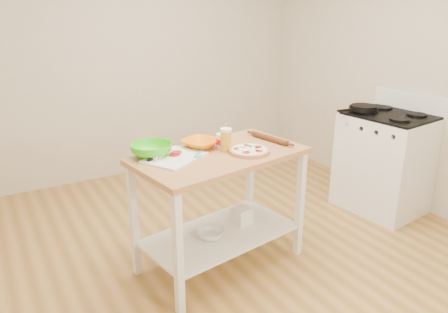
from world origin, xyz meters
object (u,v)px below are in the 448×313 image
shelf_bin (242,215)px  shelf_glass_bowl (211,234)px  skillet (363,108)px  pizza (249,150)px  spatula (199,154)px  knife (157,156)px  beer_pint (226,140)px  green_bowl (151,150)px  gas_stove (385,162)px  yogurt_tub (222,141)px  prep_island (220,186)px  rolling_pin (270,139)px  cutting_board (174,157)px  orange_bowl (201,144)px

shelf_bin → shelf_glass_bowl: bearing=-165.3°
skillet → shelf_glass_bowl: bearing=-162.7°
pizza → spatula: pizza is taller
pizza → knife: bearing=161.6°
pizza → shelf_bin: 0.61m
shelf_glass_bowl → skillet: bearing=9.2°
beer_pint → green_bowl: bearing=162.6°
gas_stove → yogurt_tub: gas_stove is taller
prep_island → beer_pint: (0.07, 0.03, 0.33)m
skillet → beer_pint: beer_pint is taller
skillet → green_bowl: bearing=-170.0°
beer_pint → yogurt_tub: (0.01, 0.07, -0.03)m
knife → shelf_glass_bowl: 0.72m
prep_island → skillet: 1.73m
spatula → beer_pint: size_ratio=0.75×
skillet → green_bowl: same height
beer_pint → rolling_pin: 0.41m
green_bowl → rolling_pin: (0.91, -0.13, -0.02)m
cutting_board → orange_bowl: orange_bowl is taller
orange_bowl → green_bowl: green_bowl is taller
spatula → green_bowl: 0.33m
prep_island → spatula: spatula is taller
orange_bowl → shelf_bin: bearing=-24.3°
rolling_pin → green_bowl: bearing=172.0°
beer_pint → yogurt_tub: yogurt_tub is taller
cutting_board → rolling_pin: 0.80m
orange_bowl → rolling_pin: (0.53, -0.13, -0.01)m
gas_stove → green_bowl: size_ratio=3.83×
prep_island → gas_stove: 1.85m
prep_island → knife: (-0.43, 0.12, 0.27)m
pizza → green_bowl: 0.69m
knife → shelf_bin: bearing=-34.2°
prep_island → green_bowl: (-0.44, 0.19, 0.29)m
pizza → orange_bowl: orange_bowl is taller
orange_bowl → beer_pint: bearing=-51.0°
prep_island → orange_bowl: bearing=107.9°
gas_stove → green_bowl: bearing=169.8°
knife → skillet: bearing=-25.1°
prep_island → spatula: 0.31m
gas_stove → knife: gas_stove is taller
cutting_board → green_bowl: green_bowl is taller
pizza → knife: (-0.62, 0.21, 0.00)m
pizza → shelf_glass_bowl: bearing=168.0°
skillet → rolling_pin: bearing=-162.5°
gas_stove → knife: 2.31m
gas_stove → orange_bowl: (-1.90, 0.12, 0.46)m
beer_pint → prep_island: bearing=-156.2°
cutting_board → orange_bowl: 0.29m
cutting_board → orange_bowl: bearing=-5.5°
skillet → knife: bearing=-168.0°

